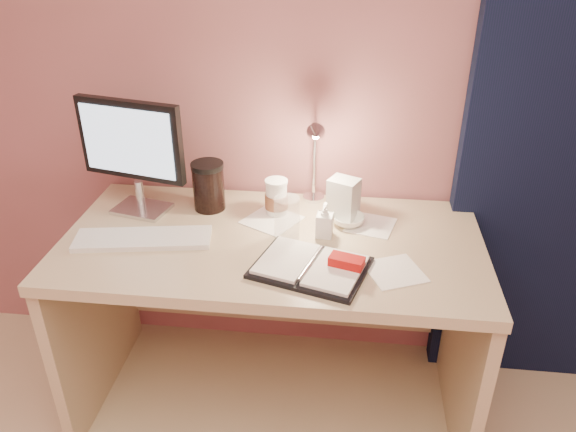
# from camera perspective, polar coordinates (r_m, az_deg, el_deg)

# --- Properties ---
(room) EXTENTS (3.50, 3.50, 3.50)m
(room) POSITION_cam_1_polar(r_m,az_deg,el_deg) (2.10, 26.72, 10.23)
(room) COLOR #C6B28E
(room) RESTS_ON ground
(desk) EXTENTS (1.40, 0.70, 0.73)m
(desk) POSITION_cam_1_polar(r_m,az_deg,el_deg) (2.05, -1.28, -6.72)
(desk) COLOR tan
(desk) RESTS_ON ground
(monitor) EXTENTS (0.39, 0.18, 0.42)m
(monitor) POSITION_cam_1_polar(r_m,az_deg,el_deg) (2.01, -15.46, 6.79)
(monitor) COLOR silver
(monitor) RESTS_ON desk
(keyboard) EXTENTS (0.46, 0.20, 0.02)m
(keyboard) POSITION_cam_1_polar(r_m,az_deg,el_deg) (1.91, -14.51, -2.26)
(keyboard) COLOR white
(keyboard) RESTS_ON desk
(planner) EXTENTS (0.39, 0.33, 0.05)m
(planner) POSITION_cam_1_polar(r_m,az_deg,el_deg) (1.71, 2.61, -5.10)
(planner) COLOR black
(planner) RESTS_ON desk
(paper_a) EXTENTS (0.21, 0.21, 0.00)m
(paper_a) POSITION_cam_1_polar(r_m,az_deg,el_deg) (1.74, 10.77, -5.57)
(paper_a) COLOR white
(paper_a) RESTS_ON desk
(paper_b) EXTENTS (0.19, 0.19, 0.00)m
(paper_b) POSITION_cam_1_polar(r_m,az_deg,el_deg) (1.97, 8.38, -0.91)
(paper_b) COLOR white
(paper_b) RESTS_ON desk
(paper_c) EXTENTS (0.23, 0.23, 0.00)m
(paper_c) POSITION_cam_1_polar(r_m,az_deg,el_deg) (1.98, -1.65, -0.41)
(paper_c) COLOR white
(paper_c) RESTS_ON desk
(coffee_cup) EXTENTS (0.08, 0.08, 0.13)m
(coffee_cup) POSITION_cam_1_polar(r_m,az_deg,el_deg) (2.00, -1.18, 1.82)
(coffee_cup) COLOR white
(coffee_cup) RESTS_ON desk
(clear_cup) EXTENTS (0.08, 0.08, 0.15)m
(clear_cup) POSITION_cam_1_polar(r_m,az_deg,el_deg) (1.84, -0.11, -0.25)
(clear_cup) COLOR white
(clear_cup) RESTS_ON desk
(bowl) EXTENTS (0.12, 0.12, 0.04)m
(bowl) POSITION_cam_1_polar(r_m,az_deg,el_deg) (1.96, 6.13, -0.42)
(bowl) COLOR white
(bowl) RESTS_ON desk
(lotion_bottle) EXTENTS (0.06, 0.06, 0.12)m
(lotion_bottle) POSITION_cam_1_polar(r_m,az_deg,el_deg) (1.86, 3.74, -0.40)
(lotion_bottle) COLOR white
(lotion_bottle) RESTS_ON desk
(dark_jar) EXTENTS (0.11, 0.11, 0.16)m
(dark_jar) POSITION_cam_1_polar(r_m,az_deg,el_deg) (2.05, -8.05, 2.79)
(dark_jar) COLOR black
(dark_jar) RESTS_ON desk
(product_box) EXTENTS (0.12, 0.11, 0.15)m
(product_box) POSITION_cam_1_polar(r_m,az_deg,el_deg) (1.98, 5.65, 1.77)
(product_box) COLOR silver
(product_box) RESTS_ON desk
(desk_lamp) EXTENTS (0.09, 0.21, 0.34)m
(desk_lamp) POSITION_cam_1_polar(r_m,az_deg,el_deg) (1.96, 2.32, 6.19)
(desk_lamp) COLOR silver
(desk_lamp) RESTS_ON desk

